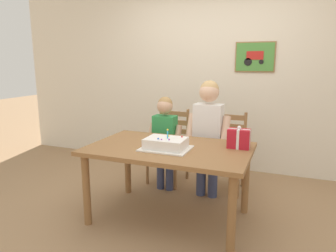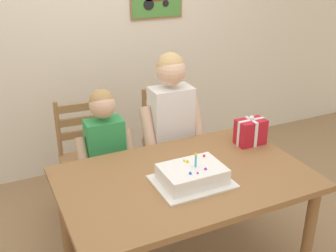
{
  "view_description": "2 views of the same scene",
  "coord_description": "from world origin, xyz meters",
  "px_view_note": "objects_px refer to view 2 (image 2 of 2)",
  "views": [
    {
      "loc": [
        1.01,
        -2.58,
        1.5
      ],
      "look_at": [
        -0.03,
        0.05,
        0.91
      ],
      "focal_mm": 32.83,
      "sensor_mm": 36.0,
      "label": 1
    },
    {
      "loc": [
        -1.01,
        -1.88,
        1.99
      ],
      "look_at": [
        -0.03,
        0.18,
        0.98
      ],
      "focal_mm": 43.89,
      "sensor_mm": 36.0,
      "label": 2
    }
  ],
  "objects_px": {
    "birthday_cake": "(192,175)",
    "gift_box_red_large": "(250,132)",
    "dining_table": "(185,189)",
    "chair_right": "(172,142)",
    "child_older": "(171,121)",
    "child_younger": "(105,149)",
    "chair_left": "(89,160)"
  },
  "relations": [
    {
      "from": "child_older",
      "to": "chair_right",
      "type": "bearing_deg",
      "value": 62.05
    },
    {
      "from": "gift_box_red_large",
      "to": "chair_left",
      "type": "xyz_separation_m",
      "value": [
        -0.97,
        0.72,
        -0.35
      ]
    },
    {
      "from": "birthday_cake",
      "to": "gift_box_red_large",
      "type": "relative_size",
      "value": 2.07
    },
    {
      "from": "child_younger",
      "to": "chair_right",
      "type": "bearing_deg",
      "value": 23.24
    },
    {
      "from": "chair_left",
      "to": "child_younger",
      "type": "xyz_separation_m",
      "value": [
        0.06,
        -0.29,
        0.21
      ]
    },
    {
      "from": "birthday_cake",
      "to": "child_younger",
      "type": "relative_size",
      "value": 0.39
    },
    {
      "from": "chair_right",
      "to": "child_younger",
      "type": "distance_m",
      "value": 0.75
    },
    {
      "from": "dining_table",
      "to": "child_younger",
      "type": "xyz_separation_m",
      "value": [
        -0.3,
        0.63,
        0.04
      ]
    },
    {
      "from": "birthday_cake",
      "to": "gift_box_red_large",
      "type": "height_order",
      "value": "gift_box_red_large"
    },
    {
      "from": "chair_left",
      "to": "child_younger",
      "type": "distance_m",
      "value": 0.36
    },
    {
      "from": "child_younger",
      "to": "gift_box_red_large",
      "type": "bearing_deg",
      "value": -25.49
    },
    {
      "from": "gift_box_red_large",
      "to": "chair_left",
      "type": "bearing_deg",
      "value": 143.39
    },
    {
      "from": "gift_box_red_large",
      "to": "child_older",
      "type": "bearing_deg",
      "value": 132.52
    },
    {
      "from": "birthday_cake",
      "to": "child_younger",
      "type": "distance_m",
      "value": 0.78
    },
    {
      "from": "chair_left",
      "to": "chair_right",
      "type": "distance_m",
      "value": 0.72
    },
    {
      "from": "dining_table",
      "to": "birthday_cake",
      "type": "relative_size",
      "value": 3.41
    },
    {
      "from": "dining_table",
      "to": "gift_box_red_large",
      "type": "bearing_deg",
      "value": 18.08
    },
    {
      "from": "gift_box_red_large",
      "to": "child_younger",
      "type": "xyz_separation_m",
      "value": [
        -0.91,
        0.43,
        -0.14
      ]
    },
    {
      "from": "chair_left",
      "to": "child_younger",
      "type": "bearing_deg",
      "value": -78.58
    },
    {
      "from": "chair_left",
      "to": "chair_right",
      "type": "height_order",
      "value": "same"
    },
    {
      "from": "dining_table",
      "to": "chair_right",
      "type": "xyz_separation_m",
      "value": [
        0.36,
        0.92,
        -0.17
      ]
    },
    {
      "from": "dining_table",
      "to": "child_older",
      "type": "relative_size",
      "value": 1.14
    },
    {
      "from": "birthday_cake",
      "to": "chair_right",
      "type": "bearing_deg",
      "value": 70.2
    },
    {
      "from": "birthday_cake",
      "to": "child_younger",
      "type": "bearing_deg",
      "value": 112.98
    },
    {
      "from": "chair_left",
      "to": "dining_table",
      "type": "bearing_deg",
      "value": -68.62
    },
    {
      "from": "dining_table",
      "to": "gift_box_red_large",
      "type": "distance_m",
      "value": 0.66
    },
    {
      "from": "child_younger",
      "to": "child_older",
      "type": "bearing_deg",
      "value": -0.05
    },
    {
      "from": "chair_left",
      "to": "child_older",
      "type": "relative_size",
      "value": 0.7
    },
    {
      "from": "gift_box_red_large",
      "to": "child_younger",
      "type": "distance_m",
      "value": 1.02
    },
    {
      "from": "gift_box_red_large",
      "to": "chair_right",
      "type": "relative_size",
      "value": 0.23
    },
    {
      "from": "dining_table",
      "to": "birthday_cake",
      "type": "height_order",
      "value": "birthday_cake"
    },
    {
      "from": "birthday_cake",
      "to": "dining_table",
      "type": "bearing_deg",
      "value": 91.37
    }
  ]
}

